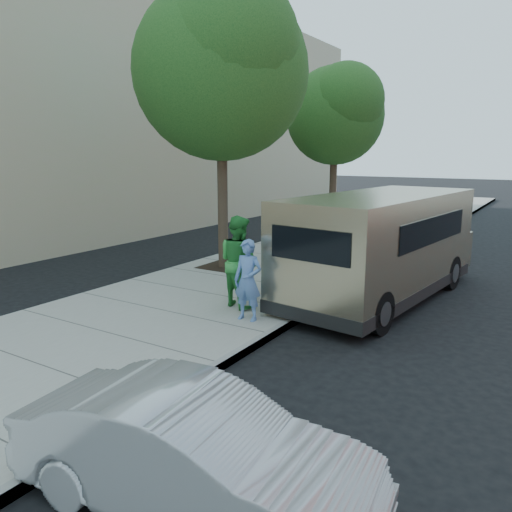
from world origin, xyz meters
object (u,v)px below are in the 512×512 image
parking_meter (287,242)px  person_green_shirt (239,261)px  tree_near (222,65)px  person_officer (248,280)px  van (383,244)px  sedan (193,453)px  person_gray_shirt (283,251)px  person_striped_polo (323,256)px  tree_far (336,111)px

parking_meter → person_green_shirt: person_green_shirt is taller
person_green_shirt → tree_near: bearing=-30.4°
parking_meter → person_officer: 2.13m
person_green_shirt → person_officer: bearing=154.0°
tree_near → van: tree_near is taller
sedan → person_gray_shirt: bearing=15.7°
person_striped_polo → person_gray_shirt: bearing=-22.0°
parking_meter → person_striped_polo: size_ratio=0.94×
van → person_gray_shirt: size_ratio=3.49×
person_officer → tree_near: bearing=126.5°
person_gray_shirt → tree_near: bearing=-39.7°
tree_far → person_gray_shirt: tree_far is taller
tree_far → person_striped_polo: tree_far is taller
tree_near → parking_meter: (2.72, -1.40, -4.23)m
parking_meter → person_officer: size_ratio=1.03×
tree_far → van: 9.76m
tree_far → person_officer: (3.01, -11.07, -3.95)m
van → person_green_shirt: size_ratio=3.51×
van → person_gray_shirt: (-1.93, -1.16, -0.17)m
person_officer → person_gray_shirt: 2.11m
parking_meter → person_gray_shirt: size_ratio=0.84×
tree_near → person_gray_shirt: size_ratio=3.93×
tree_near → parking_meter: size_ratio=4.67×
van → sedan: (0.73, -7.73, -0.69)m
person_green_shirt → person_striped_polo: 2.12m
sedan → person_officer: bearing=20.7°
tree_near → sedan: size_ratio=2.12×
tree_far → person_green_shirt: size_ratio=3.40×
person_officer → person_green_shirt: person_green_shirt is taller
person_officer → person_striped_polo: (0.45, 2.48, 0.08)m
van → person_striped_polo: bearing=-139.0°
tree_near → parking_meter: bearing=-27.1°
tree_far → person_striped_polo: 10.04m
van → tree_far: bearing=127.1°
parking_meter → person_green_shirt: size_ratio=0.85×
sedan → parking_meter: bearing=15.1°
van → person_green_shirt: van is taller
parking_meter → van: size_ratio=0.24×
tree_far → van: size_ratio=0.97×
person_officer → sedan: bearing=-67.5°
person_officer → person_green_shirt: size_ratio=0.82×
parking_meter → person_gray_shirt: 0.23m
person_green_shirt → person_striped_polo: bearing=-101.3°
tree_far → person_green_shirt: (2.37, -10.41, -3.78)m
tree_far → van: (4.57, -7.84, -3.61)m
van → person_gray_shirt: 2.26m
person_gray_shirt → person_striped_polo: person_gray_shirt is taller
person_striped_polo → person_green_shirt: bearing=10.7°
person_gray_shirt → person_green_shirt: bearing=67.3°
person_officer → tree_far: bearing=100.8°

